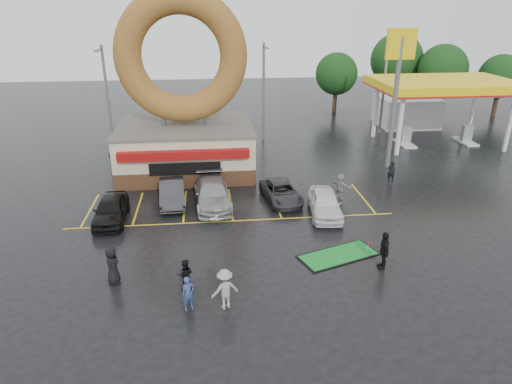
{
  "coord_description": "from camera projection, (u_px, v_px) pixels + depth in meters",
  "views": [
    {
      "loc": [
        -1.25,
        -21.51,
        12.25
      ],
      "look_at": [
        1.32,
        2.56,
        2.2
      ],
      "focal_mm": 32.0,
      "sensor_mm": 36.0,
      "label": 1
    }
  ],
  "objects": [
    {
      "name": "streetlight_mid",
      "position": [
        264.0,
        90.0,
        42.34
      ],
      "size": [
        0.4,
        2.21,
        9.0
      ],
      "color": "slate",
      "rests_on": "ground"
    },
    {
      "name": "streetlight_left",
      "position": [
        107.0,
        95.0,
        40.04
      ],
      "size": [
        0.4,
        2.21,
        9.0
      ],
      "color": "slate",
      "rests_on": "ground"
    },
    {
      "name": "car_grey",
      "position": [
        281.0,
        192.0,
        30.27
      ],
      "size": [
        2.66,
        4.75,
        1.26
      ],
      "primitive_type": "imported",
      "rotation": [
        0.0,
        0.0,
        0.13
      ],
      "color": "#303033",
      "rests_on": "ground"
    },
    {
      "name": "tree_far_a",
      "position": [
        443.0,
        69.0,
        52.68
      ],
      "size": [
        5.6,
        5.6,
        8.0
      ],
      "color": "#332114",
      "rests_on": "ground"
    },
    {
      "name": "person_walker_far",
      "position": [
        391.0,
        171.0,
        33.57
      ],
      "size": [
        0.63,
        0.47,
        1.58
      ],
      "primitive_type": "imported",
      "rotation": [
        0.0,
        0.0,
        2.96
      ],
      "color": "black",
      "rests_on": "ground"
    },
    {
      "name": "tree_far_d",
      "position": [
        336.0,
        74.0,
        53.59
      ],
      "size": [
        4.9,
        4.9,
        7.0
      ],
      "color": "#332114",
      "rests_on": "ground"
    },
    {
      "name": "person_hoodie",
      "position": [
        225.0,
        289.0,
        19.49
      ],
      "size": [
        1.37,
        1.06,
        1.87
      ],
      "primitive_type": "imported",
      "rotation": [
        0.0,
        0.0,
        3.48
      ],
      "color": "gray",
      "rests_on": "ground"
    },
    {
      "name": "ground",
      "position": [
        237.0,
        249.0,
        24.57
      ],
      "size": [
        120.0,
        120.0,
        0.0
      ],
      "primitive_type": "plane",
      "color": "black",
      "rests_on": "ground"
    },
    {
      "name": "donut_shop",
      "position": [
        185.0,
        114.0,
        34.47
      ],
      "size": [
        10.2,
        8.7,
        13.5
      ],
      "color": "#472B19",
      "rests_on": "ground"
    },
    {
      "name": "streetlight_right",
      "position": [
        384.0,
        86.0,
        44.43
      ],
      "size": [
        0.4,
        2.21,
        9.0
      ],
      "color": "slate",
      "rests_on": "ground"
    },
    {
      "name": "person_blue",
      "position": [
        188.0,
        294.0,
        19.44
      ],
      "size": [
        0.68,
        0.57,
        1.57
      ],
      "primitive_type": "imported",
      "rotation": [
        0.0,
        0.0,
        0.41
      ],
      "color": "navy",
      "rests_on": "ground"
    },
    {
      "name": "person_blackjkt",
      "position": [
        185.0,
        275.0,
        20.77
      ],
      "size": [
        0.81,
        0.66,
        1.57
      ],
      "primitive_type": "imported",
      "rotation": [
        0.0,
        0.0,
        3.06
      ],
      "color": "black",
      "rests_on": "ground"
    },
    {
      "name": "dumpster",
      "position": [
        122.0,
        162.0,
        35.91
      ],
      "size": [
        2.01,
        1.54,
        1.3
      ],
      "primitive_type": "cube",
      "rotation": [
        0.0,
        0.0,
        0.2
      ],
      "color": "#1C4A1C",
      "rests_on": "ground"
    },
    {
      "name": "car_dgrey",
      "position": [
        172.0,
        192.0,
        29.91
      ],
      "size": [
        1.93,
        4.65,
        1.5
      ],
      "primitive_type": "imported",
      "rotation": [
        0.0,
        0.0,
        0.08
      ],
      "color": "#2F2F32",
      "rests_on": "ground"
    },
    {
      "name": "car_black",
      "position": [
        111.0,
        209.0,
        27.44
      ],
      "size": [
        1.87,
        4.51,
        1.53
      ],
      "primitive_type": "imported",
      "rotation": [
        0.0,
        0.0,
        0.02
      ],
      "color": "black",
      "rests_on": "ground"
    },
    {
      "name": "person_walker_near",
      "position": [
        340.0,
        186.0,
        30.62
      ],
      "size": [
        1.33,
        1.64,
        1.76
      ],
      "primitive_type": "imported",
      "rotation": [
        0.0,
        0.0,
        2.16
      ],
      "color": "gray",
      "rests_on": "ground"
    },
    {
      "name": "gas_station",
      "position": [
        427.0,
        98.0,
        44.34
      ],
      "size": [
        12.3,
        13.65,
        5.9
      ],
      "color": "silver",
      "rests_on": "ground"
    },
    {
      "name": "car_white",
      "position": [
        325.0,
        203.0,
        28.24
      ],
      "size": [
        2.29,
        4.72,
        1.55
      ],
      "primitive_type": "imported",
      "rotation": [
        0.0,
        0.0,
        -0.1
      ],
      "color": "white",
      "rests_on": "ground"
    },
    {
      "name": "putting_green",
      "position": [
        338.0,
        255.0,
        23.86
      ],
      "size": [
        4.53,
        3.11,
        0.52
      ],
      "color": "black",
      "rests_on": "ground"
    },
    {
      "name": "tree_far_c",
      "position": [
        397.0,
        60.0,
        55.71
      ],
      "size": [
        6.3,
        6.3,
        9.0
      ],
      "color": "#332114",
      "rests_on": "ground"
    },
    {
      "name": "car_silver",
      "position": [
        212.0,
        194.0,
        29.59
      ],
      "size": [
        2.53,
        5.57,
        1.58
      ],
      "primitive_type": "imported",
      "rotation": [
        0.0,
        0.0,
        0.06
      ],
      "color": "#9A9A9E",
      "rests_on": "ground"
    },
    {
      "name": "tree_far_b",
      "position": [
        501.0,
        77.0,
        51.69
      ],
      "size": [
        4.9,
        4.9,
        7.0
      ],
      "color": "#332114",
      "rests_on": "ground"
    },
    {
      "name": "person_bystander",
      "position": [
        112.0,
        265.0,
        21.27
      ],
      "size": [
        0.89,
        1.07,
        1.87
      ],
      "primitive_type": "imported",
      "rotation": [
        0.0,
        0.0,
        1.94
      ],
      "color": "black",
      "rests_on": "ground"
    },
    {
      "name": "shell_sign",
      "position": [
        398.0,
        74.0,
        34.04
      ],
      "size": [
        2.2,
        0.36,
        10.6
      ],
      "color": "slate",
      "rests_on": "ground"
    },
    {
      "name": "person_cameraman",
      "position": [
        384.0,
        250.0,
        22.45
      ],
      "size": [
        0.62,
        1.21,
        1.98
      ],
      "primitive_type": "imported",
      "rotation": [
        0.0,
        0.0,
        -1.69
      ],
      "color": "black",
      "rests_on": "ground"
    }
  ]
}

